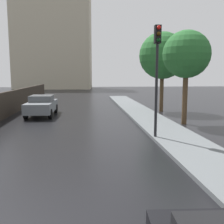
{
  "coord_description": "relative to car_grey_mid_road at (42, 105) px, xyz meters",
  "views": [
    {
      "loc": [
        1.15,
        -3.97,
        2.83
      ],
      "look_at": [
        2.1,
        5.96,
        1.43
      ],
      "focal_mm": 42.22,
      "sensor_mm": 36.0,
      "label": 1
    }
  ],
  "objects": [
    {
      "name": "traffic_light",
      "position": [
        6.15,
        -7.58,
        2.67
      ],
      "size": [
        0.26,
        0.39,
        4.76
      ],
      "color": "black",
      "rests_on": "sidewalk_strip"
    },
    {
      "name": "car_grey_mid_road",
      "position": [
        0.0,
        0.0,
        0.0
      ],
      "size": [
        1.82,
        4.28,
        1.42
      ],
      "rotation": [
        0.0,
        0.0,
        3.13
      ],
      "color": "slate",
      "rests_on": "ground"
    },
    {
      "name": "distant_tower",
      "position": [
        -3.63,
        38.27,
        9.29
      ],
      "size": [
        15.94,
        9.32,
        20.06
      ],
      "color": "#B2A88E",
      "rests_on": "ground"
    },
    {
      "name": "street_tree_mid",
      "position": [
        8.96,
        1.36,
        3.55
      ],
      "size": [
        3.57,
        3.57,
        6.1
      ],
      "color": "#4C3823",
      "rests_on": "ground"
    },
    {
      "name": "street_tree_near",
      "position": [
        8.77,
        -4.06,
        3.22
      ],
      "size": [
        2.68,
        2.68,
        5.33
      ],
      "color": "#4C3823",
      "rests_on": "ground"
    }
  ]
}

